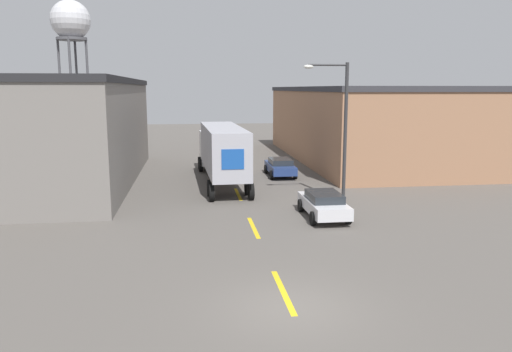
{
  "coord_description": "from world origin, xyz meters",
  "views": [
    {
      "loc": [
        -2.88,
        -13.76,
        6.49
      ],
      "look_at": [
        0.72,
        13.44,
        1.67
      ],
      "focal_mm": 35.0,
      "sensor_mm": 36.0,
      "label": 1
    }
  ],
  "objects": [
    {
      "name": "ground_plane",
      "position": [
        0.0,
        0.0,
        0.0
      ],
      "size": [
        160.0,
        160.0,
        0.0
      ],
      "primitive_type": "plane",
      "color": "#56514C"
    },
    {
      "name": "road_centerline",
      "position": [
        0.0,
        8.89,
        0.0
      ],
      "size": [
        0.2,
        18.86,
        0.01
      ],
      "color": "gold",
      "rests_on": "ground_plane"
    },
    {
      "name": "warehouse_left",
      "position": [
        -12.96,
        22.5,
        3.6
      ],
      "size": [
        12.44,
        23.22,
        7.19
      ],
      "color": "slate",
      "rests_on": "ground_plane"
    },
    {
      "name": "warehouse_right",
      "position": [
        13.69,
        30.9,
        3.34
      ],
      "size": [
        13.89,
        27.15,
        6.66
      ],
      "color": "#9E7051",
      "rests_on": "ground_plane"
    },
    {
      "name": "semi_truck",
      "position": [
        -0.77,
        20.68,
        2.36
      ],
      "size": [
        3.07,
        14.04,
        4.0
      ],
      "rotation": [
        0.0,
        0.0,
        0.04
      ],
      "color": "silver",
      "rests_on": "ground_plane"
    },
    {
      "name": "parked_car_right_mid",
      "position": [
        3.77,
        10.28,
        0.72
      ],
      "size": [
        1.96,
        4.42,
        1.33
      ],
      "color": "silver",
      "rests_on": "ground_plane"
    },
    {
      "name": "parked_car_right_far",
      "position": [
        3.77,
        22.62,
        0.72
      ],
      "size": [
        1.96,
        4.42,
        1.33
      ],
      "color": "navy",
      "rests_on": "ground_plane"
    },
    {
      "name": "water_tower",
      "position": [
        -16.24,
        48.03,
        13.87
      ],
      "size": [
        4.5,
        4.5,
        16.51
      ],
      "color": "#47474C",
      "rests_on": "ground_plane"
    },
    {
      "name": "street_lamp",
      "position": [
        5.6,
        13.76,
        4.61
      ],
      "size": [
        2.6,
        0.32,
        7.93
      ],
      "color": "#2D2D30",
      "rests_on": "ground_plane"
    }
  ]
}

